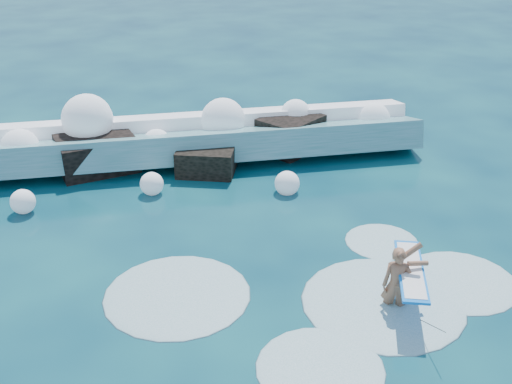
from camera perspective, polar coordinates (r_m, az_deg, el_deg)
The scene contains 6 objects.
ground at distance 12.90m, azimuth -4.93°, elevation -9.23°, with size 200.00×200.00×0.00m, color #082C42.
breaking_wave at distance 18.96m, azimuth -10.67°, elevation 4.21°, with size 16.60×2.65×1.43m.
rock_cluster at distance 18.61m, azimuth -5.88°, elevation 3.74°, with size 8.02×3.09×1.22m.
surfer_with_board at distance 12.55m, azimuth 12.67°, elevation -7.80°, with size 1.17×2.79×1.55m.
wave_spray at distance 18.68m, azimuth -12.35°, elevation 5.28°, with size 15.47×4.21×2.06m.
surf_foam at distance 12.84m, azimuth 7.10°, elevation -9.56°, with size 9.36×5.73×0.16m.
Camera 1 is at (-0.90, -10.48, 7.47)m, focal length 45.00 mm.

